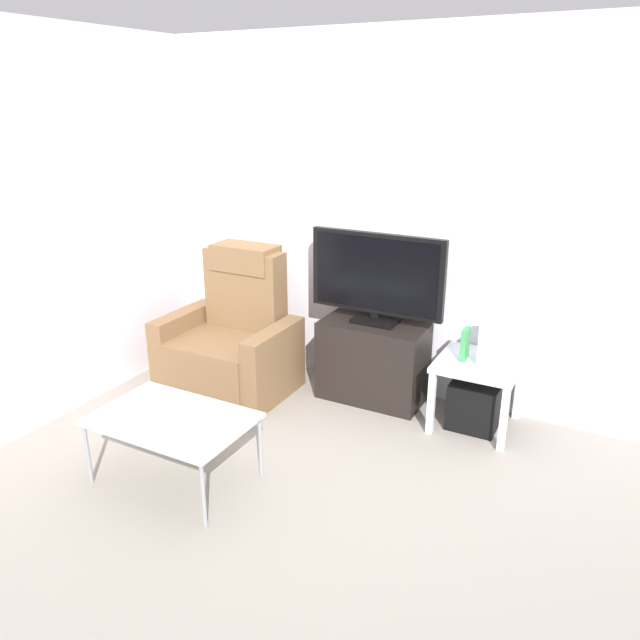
{
  "coord_description": "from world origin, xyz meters",
  "views": [
    {
      "loc": [
        1.6,
        -2.98,
        2.14
      ],
      "look_at": [
        -0.25,
        0.5,
        0.7
      ],
      "focal_mm": 34.32,
      "sensor_mm": 36.0,
      "label": 1
    }
  ],
  "objects_px": {
    "tv_stand": "(373,361)",
    "game_console": "(487,341)",
    "book_upright": "(465,344)",
    "subwoofer_box": "(475,404)",
    "cell_phone": "(170,413)",
    "television": "(377,276)",
    "coffee_table": "(172,421)",
    "side_table": "(478,372)",
    "recliner_armchair": "(232,340)"
  },
  "relations": [
    {
      "from": "tv_stand",
      "to": "book_upright",
      "type": "relative_size",
      "value": 3.46
    },
    {
      "from": "tv_stand",
      "to": "television",
      "type": "distance_m",
      "value": 0.65
    },
    {
      "from": "book_upright",
      "to": "coffee_table",
      "type": "bearing_deg",
      "value": -132.04
    },
    {
      "from": "television",
      "to": "side_table",
      "type": "distance_m",
      "value": 0.96
    },
    {
      "from": "recliner_armchair",
      "to": "cell_phone",
      "type": "distance_m",
      "value": 1.25
    },
    {
      "from": "television",
      "to": "coffee_table",
      "type": "relative_size",
      "value": 1.11
    },
    {
      "from": "tv_stand",
      "to": "television",
      "type": "relative_size",
      "value": 0.77
    },
    {
      "from": "side_table",
      "to": "coffee_table",
      "type": "bearing_deg",
      "value": -133.77
    },
    {
      "from": "tv_stand",
      "to": "subwoofer_box",
      "type": "distance_m",
      "value": 0.8
    },
    {
      "from": "side_table",
      "to": "tv_stand",
      "type": "bearing_deg",
      "value": 176.58
    },
    {
      "from": "recliner_armchair",
      "to": "book_upright",
      "type": "distance_m",
      "value": 1.77
    },
    {
      "from": "tv_stand",
      "to": "recliner_armchair",
      "type": "distance_m",
      "value": 1.1
    },
    {
      "from": "television",
      "to": "book_upright",
      "type": "distance_m",
      "value": 0.78
    },
    {
      "from": "tv_stand",
      "to": "recliner_armchair",
      "type": "bearing_deg",
      "value": -164.33
    },
    {
      "from": "recliner_armchair",
      "to": "television",
      "type": "bearing_deg",
      "value": 20.76
    },
    {
      "from": "side_table",
      "to": "recliner_armchair",
      "type": "bearing_deg",
      "value": -172.3
    },
    {
      "from": "recliner_armchair",
      "to": "game_console",
      "type": "distance_m",
      "value": 1.91
    },
    {
      "from": "cell_phone",
      "to": "coffee_table",
      "type": "bearing_deg",
      "value": -0.5
    },
    {
      "from": "side_table",
      "to": "game_console",
      "type": "height_order",
      "value": "game_console"
    },
    {
      "from": "cell_phone",
      "to": "tv_stand",
      "type": "bearing_deg",
      "value": 97.44
    },
    {
      "from": "book_upright",
      "to": "side_table",
      "type": "bearing_deg",
      "value": 11.31
    },
    {
      "from": "tv_stand",
      "to": "game_console",
      "type": "height_order",
      "value": "game_console"
    },
    {
      "from": "tv_stand",
      "to": "side_table",
      "type": "relative_size",
      "value": 1.42
    },
    {
      "from": "cell_phone",
      "to": "game_console",
      "type": "bearing_deg",
      "value": 75.59
    },
    {
      "from": "subwoofer_box",
      "to": "television",
      "type": "bearing_deg",
      "value": 175.22
    },
    {
      "from": "tv_stand",
      "to": "cell_phone",
      "type": "bearing_deg",
      "value": -113.66
    },
    {
      "from": "game_console",
      "to": "coffee_table",
      "type": "distance_m",
      "value": 2.06
    },
    {
      "from": "television",
      "to": "cell_phone",
      "type": "relative_size",
      "value": 6.63
    },
    {
      "from": "subwoofer_box",
      "to": "coffee_table",
      "type": "distance_m",
      "value": 2.03
    },
    {
      "from": "side_table",
      "to": "cell_phone",
      "type": "relative_size",
      "value": 3.6
    },
    {
      "from": "book_upright",
      "to": "cell_phone",
      "type": "height_order",
      "value": "book_upright"
    },
    {
      "from": "tv_stand",
      "to": "television",
      "type": "xyz_separation_m",
      "value": [
        -0.0,
        0.02,
        0.65
      ]
    },
    {
      "from": "game_console",
      "to": "side_table",
      "type": "bearing_deg",
      "value": -164.05
    },
    {
      "from": "book_upright",
      "to": "subwoofer_box",
      "type": "bearing_deg",
      "value": 11.31
    },
    {
      "from": "recliner_armchair",
      "to": "coffee_table",
      "type": "bearing_deg",
      "value": -65.64
    },
    {
      "from": "side_table",
      "to": "coffee_table",
      "type": "relative_size",
      "value": 0.6
    },
    {
      "from": "television",
      "to": "side_table",
      "type": "bearing_deg",
      "value": -4.78
    },
    {
      "from": "book_upright",
      "to": "game_console",
      "type": "distance_m",
      "value": 0.14
    },
    {
      "from": "television",
      "to": "book_upright",
      "type": "height_order",
      "value": "television"
    },
    {
      "from": "television",
      "to": "book_upright",
      "type": "xyz_separation_m",
      "value": [
        0.68,
        -0.09,
        -0.35
      ]
    },
    {
      "from": "tv_stand",
      "to": "subwoofer_box",
      "type": "height_order",
      "value": "tv_stand"
    },
    {
      "from": "subwoofer_box",
      "to": "cell_phone",
      "type": "xyz_separation_m",
      "value": [
        -1.43,
        -1.43,
        0.25
      ]
    },
    {
      "from": "game_console",
      "to": "television",
      "type": "bearing_deg",
      "value": 176.12
    },
    {
      "from": "television",
      "to": "game_console",
      "type": "bearing_deg",
      "value": -3.88
    },
    {
      "from": "television",
      "to": "tv_stand",
      "type": "bearing_deg",
      "value": -90.0
    },
    {
      "from": "television",
      "to": "subwoofer_box",
      "type": "xyz_separation_m",
      "value": [
        0.78,
        -0.07,
        -0.78
      ]
    },
    {
      "from": "television",
      "to": "recliner_armchair",
      "type": "xyz_separation_m",
      "value": [
        -1.05,
        -0.31,
        -0.57
      ]
    },
    {
      "from": "coffee_table",
      "to": "television",
      "type": "bearing_deg",
      "value": 68.16
    },
    {
      "from": "tv_stand",
      "to": "side_table",
      "type": "xyz_separation_m",
      "value": [
        0.78,
        -0.05,
        0.1
      ]
    },
    {
      "from": "side_table",
      "to": "game_console",
      "type": "bearing_deg",
      "value": 15.95
    }
  ]
}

